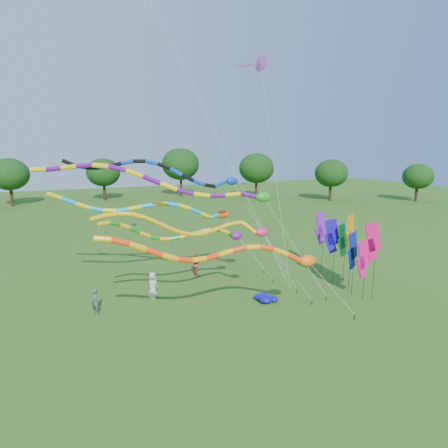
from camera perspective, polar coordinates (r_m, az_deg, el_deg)
name	(u,v)px	position (r m, az deg, el deg)	size (l,w,h in m)	color
ground	(294,324)	(21.54, 10.56, -14.70)	(160.00, 160.00, 0.00)	#265D18
tree_ring	(365,225)	(20.57, 20.64, -0.20)	(118.24, 114.75, 9.59)	#382314
tube_kite_red	(240,255)	(18.48, 2.40, -4.69)	(13.24, 1.78, 6.31)	black
tube_kite_orange	(207,227)	(19.73, -2.68, -0.52)	(12.20, 1.17, 6.99)	black
tube_kite_purple	(177,185)	(22.07, -7.21, 5.96)	(15.88, 7.12, 9.27)	black
tube_kite_blue	(172,174)	(22.21, -7.93, 7.58)	(13.34, 4.21, 9.40)	black
tube_kite_cyan	(167,210)	(24.73, -8.65, 2.15)	(14.36, 1.21, 7.44)	black
tube_kite_green	(194,233)	(22.90, -4.64, -1.43)	(11.63, 1.44, 6.14)	black
delta_kite_high_c	(260,63)	(31.59, 5.58, 23.21)	(2.99, 7.94, 17.24)	black
banner_pole_magenta_a	(363,259)	(24.71, 20.41, -5.02)	(1.16, 0.23, 3.98)	black
banner_pole_green	(343,240)	(27.42, 17.71, -2.27)	(1.16, 0.25, 4.45)	black
banner_pole_blue_a	(353,251)	(25.15, 19.00, -3.84)	(1.13, 0.44, 4.33)	black
banner_pole_blue_b	(332,236)	(27.11, 16.10, -1.80)	(1.11, 0.49, 4.69)	black
banner_pole_magenta_b	(373,242)	(24.89, 21.70, -2.53)	(1.14, 0.40, 5.03)	black
banner_pole_orange	(350,233)	(26.21, 18.69, -1.35)	(1.11, 0.49, 5.17)	black
banner_pole_violet	(321,228)	(29.29, 14.55, -0.64)	(1.16, 0.11, 4.75)	black
blue_nylon_heap	(266,297)	(24.24, 6.42, -10.98)	(1.35, 1.68, 0.47)	#100CA3
person_a	(153,285)	(24.59, -10.81, -9.15)	(0.84, 0.55, 1.72)	beige
person_b	(95,302)	(23.11, -19.05, -11.16)	(0.57, 0.37, 1.56)	#444860
person_c	(197,264)	(28.51, -4.19, -6.14)	(0.81, 0.63, 1.66)	#99373F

